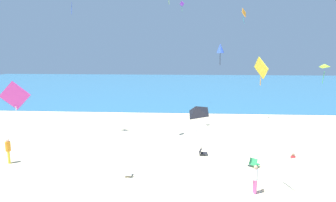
# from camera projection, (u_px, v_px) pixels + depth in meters

# --- Properties ---
(ground_plane) EXTENTS (120.00, 120.00, 0.00)m
(ground_plane) POSITION_uv_depth(u_px,v_px,m) (170.00, 158.00, 21.33)
(ground_plane) COLOR beige
(ocean_water) EXTENTS (120.00, 60.00, 0.05)m
(ocean_water) POSITION_uv_depth(u_px,v_px,m) (183.00, 85.00, 66.24)
(ocean_water) COLOR teal
(ocean_water) RESTS_ON ground_plane
(beach_chair_mid_beach) EXTENTS (0.51, 0.61, 0.58)m
(beach_chair_mid_beach) POSITION_uv_depth(u_px,v_px,m) (128.00, 173.00, 18.15)
(beach_chair_mid_beach) COLOR white
(beach_chair_mid_beach) RESTS_ON ground_plane
(beach_chair_far_left) EXTENTS (0.64, 0.53, 0.53)m
(beach_chair_far_left) POSITION_uv_depth(u_px,v_px,m) (202.00, 152.00, 21.91)
(beach_chair_far_left) COLOR black
(beach_chair_far_left) RESTS_ON ground_plane
(beach_chair_far_right) EXTENTS (0.80, 0.80, 0.63)m
(beach_chair_far_right) POSITION_uv_depth(u_px,v_px,m) (254.00, 163.00, 19.64)
(beach_chair_far_right) COLOR #2D9956
(beach_chair_far_right) RESTS_ON ground_plane
(person_0) EXTENTS (0.37, 0.37, 1.59)m
(person_0) POSITION_uv_depth(u_px,v_px,m) (255.00, 177.00, 15.91)
(person_0) COLOR #D8599E
(person_0) RESTS_ON ground_plane
(person_2) EXTENTS (0.49, 0.49, 1.75)m
(person_2) POSITION_uv_depth(u_px,v_px,m) (8.00, 149.00, 20.22)
(person_2) COLOR yellow
(person_2) RESTS_ON ground_plane
(person_3) EXTENTS (0.59, 0.38, 0.70)m
(person_3) POSITION_uv_depth(u_px,v_px,m) (293.00, 159.00, 20.34)
(person_3) COLOR red
(person_3) RESTS_ON ground_plane
(kite_black) EXTENTS (1.00, 1.06, 1.41)m
(kite_black) POSITION_uv_depth(u_px,v_px,m) (196.00, 110.00, 10.09)
(kite_black) COLOR black
(kite_orange) EXTENTS (0.56, 0.88, 1.57)m
(kite_orange) POSITION_uv_depth(u_px,v_px,m) (244.00, 13.00, 30.64)
(kite_orange) COLOR orange
(kite_purple) EXTENTS (0.66, 0.39, 1.42)m
(kite_purple) POSITION_uv_depth(u_px,v_px,m) (182.00, 4.00, 39.77)
(kite_purple) COLOR purple
(kite_blue) EXTENTS (0.63, 0.63, 1.27)m
(kite_blue) POSITION_uv_depth(u_px,v_px,m) (220.00, 48.00, 17.45)
(kite_blue) COLOR blue
(kite_lime) EXTENTS (0.59, 0.49, 1.35)m
(kite_lime) POSITION_uv_depth(u_px,v_px,m) (324.00, 66.00, 19.06)
(kite_lime) COLOR #99DB33
(kite_magenta) EXTENTS (1.09, 0.27, 1.46)m
(kite_magenta) POSITION_uv_depth(u_px,v_px,m) (15.00, 96.00, 10.62)
(kite_magenta) COLOR #DB3DA8
(kite_yellow) EXTENTS (0.44, 1.02, 1.34)m
(kite_yellow) POSITION_uv_depth(u_px,v_px,m) (261.00, 68.00, 13.70)
(kite_yellow) COLOR yellow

